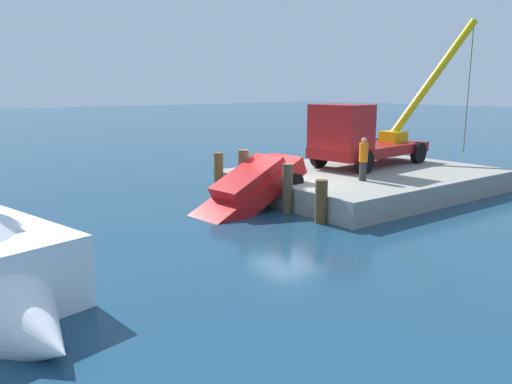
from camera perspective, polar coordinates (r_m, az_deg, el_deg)
ground at (r=19.79m, az=3.60°, el=-1.32°), size 200.00×200.00×0.00m
dock at (r=22.82m, az=12.13°, el=1.31°), size 10.55×8.10×0.88m
crane_truck at (r=23.41m, az=11.76°, el=6.18°), size 9.30×3.27×6.79m
dock_worker at (r=20.04m, az=11.87°, el=3.63°), size 0.34×0.34×1.66m
salvaged_car at (r=18.64m, az=-0.85°, el=0.17°), size 4.63×2.27×2.75m
piling_near at (r=21.39m, az=-4.18°, el=2.05°), size 0.39×0.39×1.76m
piling_mid at (r=19.67m, az=-1.39°, el=1.71°), size 0.42×0.42×2.08m
piling_far at (r=18.16m, az=3.53°, el=0.37°), size 0.37×0.37×1.78m
piling_end at (r=17.01m, az=7.26°, el=-1.05°), size 0.41×0.41×1.45m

